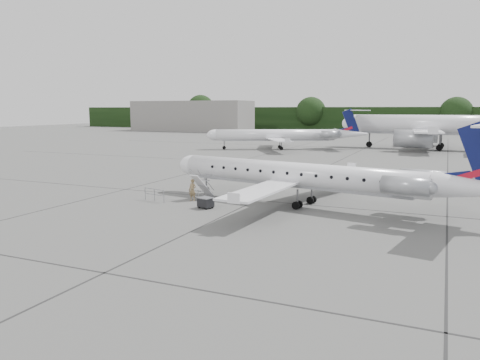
% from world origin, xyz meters
% --- Properties ---
extents(ground, '(320.00, 320.00, 0.00)m').
position_xyz_m(ground, '(0.00, 0.00, 0.00)').
color(ground, '#5D5D5B').
rests_on(ground, ground).
extents(treeline, '(260.00, 4.00, 8.00)m').
position_xyz_m(treeline, '(0.00, 130.00, 4.00)').
color(treeline, black).
rests_on(treeline, ground).
extents(terminal_building, '(40.00, 14.00, 10.00)m').
position_xyz_m(terminal_building, '(-70.00, 110.00, 5.00)').
color(terminal_building, slate).
rests_on(terminal_building, ground).
extents(main_regional_jet, '(29.21, 23.38, 6.70)m').
position_xyz_m(main_regional_jet, '(-1.74, 5.98, 3.35)').
color(main_regional_jet, white).
rests_on(main_regional_jet, ground).
extents(airstair, '(1.24, 2.30, 2.10)m').
position_xyz_m(airstair, '(-9.59, 5.36, 1.05)').
color(airstair, white).
rests_on(airstair, ground).
extents(passenger, '(0.69, 0.48, 1.80)m').
position_xyz_m(passenger, '(-9.82, 4.15, 0.90)').
color(passenger, olive).
rests_on(passenger, ground).
extents(safety_railing, '(2.16, 0.56, 1.00)m').
position_xyz_m(safety_railing, '(-12.62, 2.80, 0.50)').
color(safety_railing, gray).
rests_on(safety_railing, ground).
extents(baggage_cart, '(1.24, 1.10, 0.90)m').
position_xyz_m(baggage_cart, '(-7.48, 2.02, 0.45)').
color(baggage_cart, black).
rests_on(baggage_cart, ground).
extents(bg_narrowbody, '(36.16, 26.66, 12.66)m').
position_xyz_m(bg_narrowbody, '(6.23, 64.89, 6.33)').
color(bg_narrowbody, white).
rests_on(bg_narrowbody, ground).
extents(bg_regional_left, '(34.11, 30.32, 7.39)m').
position_xyz_m(bg_regional_left, '(-20.09, 53.15, 3.69)').
color(bg_regional_left, white).
rests_on(bg_regional_left, ground).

